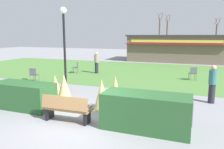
% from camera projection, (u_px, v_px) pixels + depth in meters
% --- Properties ---
extents(ground_plane, '(80.00, 80.00, 0.00)m').
position_uv_depth(ground_plane, '(81.00, 127.00, 7.23)').
color(ground_plane, gray).
extents(lawn_patch, '(36.00, 12.00, 0.01)m').
position_uv_depth(lawn_patch, '(150.00, 73.00, 17.74)').
color(lawn_patch, '#4C7A38').
rests_on(lawn_patch, ground_plane).
extents(park_bench, '(1.72, 0.59, 0.95)m').
position_uv_depth(park_bench, '(67.00, 109.00, 7.56)').
color(park_bench, '#9E7547').
rests_on(park_bench, ground_plane).
extents(hedge_left, '(2.58, 1.10, 1.05)m').
position_uv_depth(hedge_left, '(23.00, 95.00, 9.05)').
color(hedge_left, '#28562B').
rests_on(hedge_left, ground_plane).
extents(hedge_right, '(2.75, 1.10, 1.16)m').
position_uv_depth(hedge_right, '(146.00, 112.00, 6.96)').
color(hedge_right, '#28562B').
rests_on(hedge_right, ground_plane).
extents(ornamental_grass_behind_left, '(0.79, 0.79, 1.37)m').
position_uv_depth(ornamental_grass_behind_left, '(64.00, 91.00, 9.19)').
color(ornamental_grass_behind_left, tan).
rests_on(ornamental_grass_behind_left, ground_plane).
extents(ornamental_grass_behind_right, '(0.68, 0.68, 1.40)m').
position_uv_depth(ornamental_grass_behind_right, '(115.00, 94.00, 8.65)').
color(ornamental_grass_behind_right, tan).
rests_on(ornamental_grass_behind_right, ground_plane).
extents(ornamental_grass_behind_center, '(0.65, 0.65, 1.25)m').
position_uv_depth(ornamental_grass_behind_center, '(102.00, 95.00, 8.82)').
color(ornamental_grass_behind_center, tan).
rests_on(ornamental_grass_behind_center, ground_plane).
extents(ornamental_grass_behind_far, '(0.78, 0.78, 1.19)m').
position_uv_depth(ornamental_grass_behind_far, '(55.00, 88.00, 10.00)').
color(ornamental_grass_behind_far, tan).
rests_on(ornamental_grass_behind_far, ground_plane).
extents(lamppost_mid, '(0.36, 0.36, 4.41)m').
position_uv_depth(lamppost_mid, '(64.00, 39.00, 11.80)').
color(lamppost_mid, black).
rests_on(lamppost_mid, ground_plane).
extents(trash_bin, '(0.52, 0.52, 0.81)m').
position_uv_depth(trash_bin, '(185.00, 114.00, 7.26)').
color(trash_bin, '#2D4233').
rests_on(trash_bin, ground_plane).
extents(food_kiosk, '(10.67, 4.97, 3.01)m').
position_uv_depth(food_kiosk, '(176.00, 48.00, 25.42)').
color(food_kiosk, '#6B5B4C').
rests_on(food_kiosk, ground_plane).
extents(cafe_chair_west, '(0.49, 0.49, 0.89)m').
position_uv_depth(cafe_chair_west, '(34.00, 74.00, 14.19)').
color(cafe_chair_west, '#4C5156').
rests_on(cafe_chair_west, ground_plane).
extents(cafe_chair_east, '(0.55, 0.55, 0.89)m').
position_uv_depth(cafe_chair_east, '(193.00, 72.00, 14.65)').
color(cafe_chair_east, '#4C5156').
rests_on(cafe_chair_east, ground_plane).
extents(cafe_chair_center, '(0.55, 0.55, 0.89)m').
position_uv_depth(cafe_chair_center, '(76.00, 67.00, 17.44)').
color(cafe_chair_center, '#4C5156').
rests_on(cafe_chair_center, ground_plane).
extents(person_strolling, '(0.34, 0.34, 1.69)m').
position_uv_depth(person_strolling, '(212.00, 84.00, 9.65)').
color(person_strolling, '#23232D').
rests_on(person_strolling, ground_plane).
extents(person_standing, '(0.34, 0.34, 1.69)m').
position_uv_depth(person_standing, '(97.00, 62.00, 17.35)').
color(person_standing, '#23232D').
rests_on(person_standing, ground_plane).
extents(parked_car_west_slot, '(4.20, 2.07, 1.20)m').
position_uv_depth(parked_car_west_slot, '(154.00, 50.00, 35.13)').
color(parked_car_west_slot, maroon).
rests_on(parked_car_west_slot, ground_plane).
extents(parked_car_center_slot, '(4.20, 2.07, 1.20)m').
position_uv_depth(parked_car_center_slot, '(188.00, 51.00, 33.35)').
color(parked_car_center_slot, navy).
rests_on(parked_car_center_slot, ground_plane).
extents(tree_left_bg, '(0.91, 0.96, 6.94)m').
position_uv_depth(tree_left_bg, '(159.00, 35.00, 39.84)').
color(tree_left_bg, brown).
rests_on(tree_left_bg, ground_plane).
extents(tree_right_bg, '(0.91, 0.96, 5.96)m').
position_uv_depth(tree_right_bg, '(216.00, 37.00, 38.88)').
color(tree_right_bg, brown).
rests_on(tree_right_bg, ground_plane).
extents(tree_center_bg, '(0.91, 0.96, 6.66)m').
position_uv_depth(tree_center_bg, '(167.00, 35.00, 40.45)').
color(tree_center_bg, brown).
rests_on(tree_center_bg, ground_plane).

